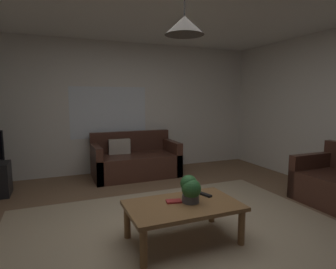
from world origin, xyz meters
TOP-DOWN VIEW (x-y plane):
  - floor at (0.00, 0.00)m, footprint 5.77×5.65m
  - rug at (0.00, -0.20)m, footprint 3.75×3.11m
  - wall_back at (0.00, 2.86)m, footprint 5.89×0.06m
  - window_pane at (-0.22, 2.82)m, footprint 1.48×0.01m
  - couch_under_window at (0.16, 2.35)m, footprint 1.57×0.83m
  - coffee_table at (-0.05, -0.22)m, footprint 1.15×0.69m
  - book_on_table_0 at (-0.12, -0.14)m, footprint 0.17×0.13m
  - remote_on_table_0 at (0.28, -0.10)m, footprint 0.10×0.17m
  - potted_plant_on_table at (0.04, -0.21)m, footprint 0.20×0.23m
  - pendant_lamp at (-0.05, -0.22)m, footprint 0.38×0.38m

SIDE VIEW (x-z plane):
  - floor at x=0.00m, z-range -0.02..0.00m
  - rug at x=0.00m, z-range 0.00..0.01m
  - couch_under_window at x=0.16m, z-range -0.14..0.68m
  - coffee_table at x=-0.05m, z-range 0.14..0.55m
  - book_on_table_0 at x=-0.12m, z-range 0.40..0.42m
  - remote_on_table_0 at x=0.28m, z-range 0.40..0.42m
  - potted_plant_on_table at x=0.04m, z-range 0.41..0.69m
  - window_pane at x=-0.22m, z-range 0.69..1.69m
  - wall_back at x=0.00m, z-range 0.00..2.55m
  - pendant_lamp at x=-0.05m, z-range 1.90..2.40m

